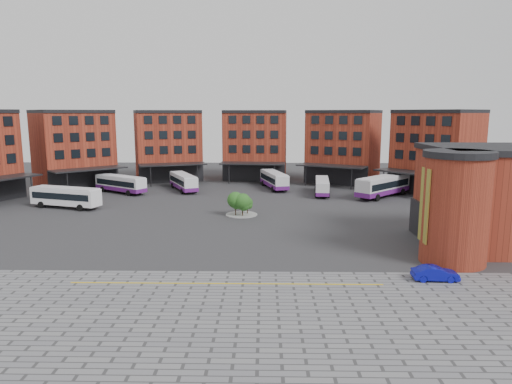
{
  "coord_description": "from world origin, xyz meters",
  "views": [
    {
      "loc": [
        5.13,
        -49.93,
        13.99
      ],
      "look_at": [
        4.1,
        7.69,
        4.0
      ],
      "focal_mm": 32.0,
      "sensor_mm": 36.0,
      "label": 1
    }
  ],
  "objects_px": {
    "bus_c": "(183,182)",
    "bus_e": "(322,186)",
    "bus_d": "(274,180)",
    "blue_car": "(435,273)",
    "bus_a": "(66,196)",
    "bus_b": "(121,184)",
    "bus_f": "(383,186)",
    "tree_island": "(241,203)"
  },
  "relations": [
    {
      "from": "bus_c",
      "to": "bus_e",
      "type": "distance_m",
      "value": 25.12
    },
    {
      "from": "bus_d",
      "to": "bus_f",
      "type": "height_order",
      "value": "bus_f"
    },
    {
      "from": "bus_e",
      "to": "bus_b",
      "type": "bearing_deg",
      "value": -175.41
    },
    {
      "from": "bus_a",
      "to": "bus_d",
      "type": "distance_m",
      "value": 36.44
    },
    {
      "from": "bus_d",
      "to": "bus_f",
      "type": "xyz_separation_m",
      "value": [
        18.22,
        -8.41,
        0.23
      ]
    },
    {
      "from": "bus_c",
      "to": "blue_car",
      "type": "height_order",
      "value": "bus_c"
    },
    {
      "from": "bus_d",
      "to": "bus_e",
      "type": "relative_size",
      "value": 1.15
    },
    {
      "from": "bus_b",
      "to": "bus_d",
      "type": "relative_size",
      "value": 0.92
    },
    {
      "from": "blue_car",
      "to": "bus_a",
      "type": "bearing_deg",
      "value": 57.98
    },
    {
      "from": "bus_b",
      "to": "bus_f",
      "type": "height_order",
      "value": "bus_f"
    },
    {
      "from": "bus_c",
      "to": "bus_f",
      "type": "distance_m",
      "value": 35.34
    },
    {
      "from": "bus_b",
      "to": "bus_d",
      "type": "xyz_separation_m",
      "value": [
        27.31,
        5.31,
        0.03
      ]
    },
    {
      "from": "bus_b",
      "to": "blue_car",
      "type": "distance_m",
      "value": 58.19
    },
    {
      "from": "bus_a",
      "to": "bus_e",
      "type": "distance_m",
      "value": 41.49
    },
    {
      "from": "bus_a",
      "to": "bus_c",
      "type": "bearing_deg",
      "value": -25.5
    },
    {
      "from": "bus_a",
      "to": "bus_d",
      "type": "xyz_separation_m",
      "value": [
        31.45,
        18.41,
        -0.15
      ]
    },
    {
      "from": "bus_d",
      "to": "blue_car",
      "type": "bearing_deg",
      "value": -89.78
    },
    {
      "from": "bus_c",
      "to": "bus_e",
      "type": "bearing_deg",
      "value": -33.53
    },
    {
      "from": "bus_c",
      "to": "bus_e",
      "type": "xyz_separation_m",
      "value": [
        24.85,
        -3.72,
        -0.16
      ]
    },
    {
      "from": "bus_c",
      "to": "blue_car",
      "type": "distance_m",
      "value": 53.74
    },
    {
      "from": "bus_c",
      "to": "bus_d",
      "type": "height_order",
      "value": "bus_d"
    },
    {
      "from": "bus_b",
      "to": "bus_e",
      "type": "height_order",
      "value": "bus_b"
    },
    {
      "from": "bus_b",
      "to": "bus_f",
      "type": "distance_m",
      "value": 45.64
    },
    {
      "from": "tree_island",
      "to": "blue_car",
      "type": "bearing_deg",
      "value": -53.93
    },
    {
      "from": "tree_island",
      "to": "bus_f",
      "type": "height_order",
      "value": "bus_f"
    },
    {
      "from": "tree_island",
      "to": "blue_car",
      "type": "relative_size",
      "value": 1.15
    },
    {
      "from": "tree_island",
      "to": "blue_car",
      "type": "height_order",
      "value": "tree_island"
    },
    {
      "from": "bus_a",
      "to": "bus_e",
      "type": "bearing_deg",
      "value": -55.42
    },
    {
      "from": "bus_d",
      "to": "blue_car",
      "type": "distance_m",
      "value": 49.27
    },
    {
      "from": "tree_island",
      "to": "bus_a",
      "type": "distance_m",
      "value": 26.81
    },
    {
      "from": "tree_island",
      "to": "bus_c",
      "type": "relative_size",
      "value": 0.41
    },
    {
      "from": "bus_d",
      "to": "bus_a",
      "type": "bearing_deg",
      "value": -164.27
    },
    {
      "from": "bus_a",
      "to": "blue_car",
      "type": "relative_size",
      "value": 2.93
    },
    {
      "from": "bus_f",
      "to": "blue_car",
      "type": "relative_size",
      "value": 2.86
    },
    {
      "from": "tree_island",
      "to": "bus_c",
      "type": "distance_m",
      "value": 23.75
    },
    {
      "from": "bus_a",
      "to": "bus_f",
      "type": "xyz_separation_m",
      "value": [
        49.67,
        10.01,
        0.08
      ]
    },
    {
      "from": "tree_island",
      "to": "bus_c",
      "type": "bearing_deg",
      "value": 119.05
    },
    {
      "from": "bus_c",
      "to": "bus_e",
      "type": "height_order",
      "value": "bus_c"
    },
    {
      "from": "bus_a",
      "to": "bus_d",
      "type": "relative_size",
      "value": 0.99
    },
    {
      "from": "bus_c",
      "to": "bus_d",
      "type": "distance_m",
      "value": 16.82
    },
    {
      "from": "bus_b",
      "to": "blue_car",
      "type": "relative_size",
      "value": 2.73
    },
    {
      "from": "bus_e",
      "to": "blue_car",
      "type": "bearing_deg",
      "value": -77.82
    }
  ]
}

